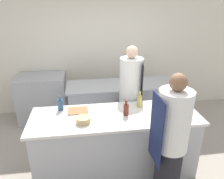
% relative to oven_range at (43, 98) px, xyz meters
% --- Properties ---
extents(ground_plane, '(16.00, 16.00, 0.00)m').
position_rel_oven_range_xyz_m(ground_plane, '(1.31, -1.74, -0.50)').
color(ground_plane, '#A89E8E').
extents(wall_back, '(8.00, 0.06, 2.80)m').
position_rel_oven_range_xyz_m(wall_back, '(1.31, 0.39, 0.90)').
color(wall_back, silver).
rests_on(wall_back, ground_plane).
extents(prep_counter, '(2.40, 0.81, 0.94)m').
position_rel_oven_range_xyz_m(prep_counter, '(1.31, -1.74, -0.02)').
color(prep_counter, '#A8AAAF').
rests_on(prep_counter, ground_plane).
extents(pass_counter, '(2.17, 0.71, 0.94)m').
position_rel_oven_range_xyz_m(pass_counter, '(1.64, -0.54, -0.02)').
color(pass_counter, '#A8AAAF').
rests_on(pass_counter, ground_plane).
extents(oven_range, '(0.99, 0.68, 0.99)m').
position_rel_oven_range_xyz_m(oven_range, '(0.00, 0.00, 0.00)').
color(oven_range, '#A8AAAF').
rests_on(oven_range, ground_plane).
extents(chef_at_prep_near, '(0.40, 0.39, 1.75)m').
position_rel_oven_range_xyz_m(chef_at_prep_near, '(1.88, -2.38, 0.38)').
color(chef_at_prep_near, black).
rests_on(chef_at_prep_near, ground_plane).
extents(chef_at_stove, '(0.44, 0.42, 1.79)m').
position_rel_oven_range_xyz_m(chef_at_stove, '(1.67, -1.10, 0.40)').
color(chef_at_stove, black).
rests_on(chef_at_stove, ground_plane).
extents(bottle_olive_oil, '(0.08, 0.08, 0.23)m').
position_rel_oven_range_xyz_m(bottle_olive_oil, '(1.46, -1.76, 0.53)').
color(bottle_olive_oil, '#5B2319').
rests_on(bottle_olive_oil, prep_counter).
extents(bottle_vinegar, '(0.07, 0.07, 0.25)m').
position_rel_oven_range_xyz_m(bottle_vinegar, '(1.71, -1.53, 0.54)').
color(bottle_vinegar, '#B2A84C').
rests_on(bottle_vinegar, prep_counter).
extents(bottle_wine, '(0.08, 0.08, 0.23)m').
position_rel_oven_range_xyz_m(bottle_wine, '(0.53, -1.47, 0.53)').
color(bottle_wine, '#2D5175').
rests_on(bottle_wine, prep_counter).
extents(bowl_mixing_large, '(0.18, 0.18, 0.07)m').
position_rel_oven_range_xyz_m(bowl_mixing_large, '(2.15, -1.63, 0.48)').
color(bowl_mixing_large, white).
rests_on(bowl_mixing_large, prep_counter).
extents(bowl_prep_small, '(0.19, 0.19, 0.08)m').
position_rel_oven_range_xyz_m(bowl_prep_small, '(0.86, -1.88, 0.48)').
color(bowl_prep_small, tan).
rests_on(bowl_prep_small, prep_counter).
extents(cup, '(0.10, 0.10, 0.08)m').
position_rel_oven_range_xyz_m(cup, '(1.88, -1.95, 0.48)').
color(cup, white).
rests_on(cup, prep_counter).
extents(cutting_board, '(0.29, 0.24, 0.01)m').
position_rel_oven_range_xyz_m(cutting_board, '(0.78, -1.54, 0.45)').
color(cutting_board, olive).
rests_on(cutting_board, prep_counter).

